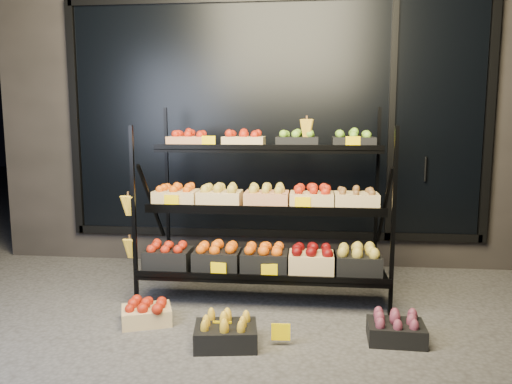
# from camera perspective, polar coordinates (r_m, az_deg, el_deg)

# --- Properties ---
(ground) EXTENTS (24.00, 24.00, 0.00)m
(ground) POSITION_cam_1_polar(r_m,az_deg,el_deg) (3.98, 0.20, -14.57)
(ground) COLOR #514F4C
(ground) RESTS_ON ground
(building) EXTENTS (6.00, 2.08, 3.50)m
(building) POSITION_cam_1_polar(r_m,az_deg,el_deg) (6.25, 2.67, 10.12)
(building) COLOR #2D2826
(building) RESTS_ON ground
(display_rack) EXTENTS (2.18, 1.02, 1.67)m
(display_rack) POSITION_cam_1_polar(r_m,az_deg,el_deg) (4.33, 0.93, -1.81)
(display_rack) COLOR black
(display_rack) RESTS_ON ground
(tag_floor_a) EXTENTS (0.13, 0.01, 0.12)m
(tag_floor_a) POSITION_cam_1_polar(r_m,az_deg,el_deg) (3.62, -3.87, -15.98)
(tag_floor_a) COLOR #FFD100
(tag_floor_a) RESTS_ON ground
(tag_floor_b) EXTENTS (0.13, 0.01, 0.12)m
(tag_floor_b) POSITION_cam_1_polar(r_m,az_deg,el_deg) (3.57, 2.85, -16.27)
(tag_floor_b) COLOR #FFD100
(tag_floor_b) RESTS_ON ground
(floor_crate_left) EXTENTS (0.44, 0.38, 0.19)m
(floor_crate_left) POSITION_cam_1_polar(r_m,az_deg,el_deg) (4.00, -12.41, -13.26)
(floor_crate_left) COLOR #D9B97D
(floor_crate_left) RESTS_ON ground
(floor_crate_midleft) EXTENTS (0.47, 0.37, 0.21)m
(floor_crate_midleft) POSITION_cam_1_polar(r_m,az_deg,el_deg) (3.56, -3.48, -15.69)
(floor_crate_midleft) COLOR black
(floor_crate_midleft) RESTS_ON ground
(floor_crate_right) EXTENTS (0.40, 0.30, 0.20)m
(floor_crate_right) POSITION_cam_1_polar(r_m,az_deg,el_deg) (3.75, 15.71, -14.81)
(floor_crate_right) COLOR black
(floor_crate_right) RESTS_ON ground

